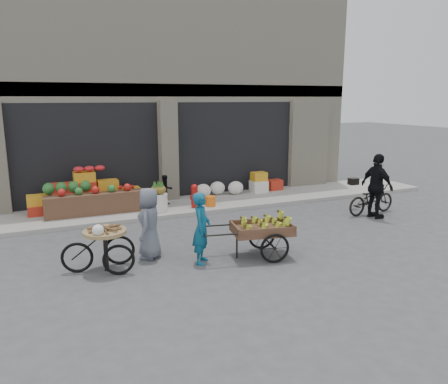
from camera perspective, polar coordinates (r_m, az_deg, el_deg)
name	(u,v)px	position (r m, az deg, el deg)	size (l,w,h in m)	color
ground	(234,249)	(10.02, 1.37, -7.41)	(80.00, 80.00, 0.00)	#424244
sidewalk	(178,206)	(13.66, -6.03, -1.85)	(18.00, 2.20, 0.12)	gray
building	(143,98)	(17.04, -10.50, 12.04)	(14.00, 6.45, 7.00)	beige
fruit_display	(93,192)	(13.27, -16.71, -0.01)	(3.10, 1.12, 1.24)	#B52919
pineapple_bin	(159,202)	(12.91, -8.53, -1.33)	(0.52, 0.52, 0.50)	silver
fire_hydrant	(194,195)	(13.16, -3.88, -0.37)	(0.22, 0.22, 0.71)	#A5140F
orange_bucket	(210,201)	(13.35, -1.78, -1.20)	(0.32, 0.32, 0.30)	orange
right_bay_goods	(244,185)	(15.10, 2.69, 0.91)	(3.35, 0.60, 0.70)	silver
seated_person	(166,190)	(13.54, -7.62, 0.26)	(0.45, 0.35, 0.93)	black
banana_cart	(260,227)	(9.39, 4.72, -4.63)	(2.27, 1.26, 0.90)	brown
vendor_woman	(202,228)	(8.99, -2.95, -4.75)	(0.54, 0.36, 1.49)	#0E506F
tricycle_cart	(105,243)	(8.94, -15.28, -6.49)	(1.46, 1.00, 0.95)	#9E7F51
vendor_grey	(149,223)	(9.40, -9.74, -4.03)	(0.75, 0.49, 1.53)	slate
bicycle	(371,199)	(13.55, 18.67, -0.86)	(0.60, 1.72, 0.90)	black
cyclist	(377,186)	(13.03, 19.35, 0.71)	(1.08, 0.45, 1.84)	black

